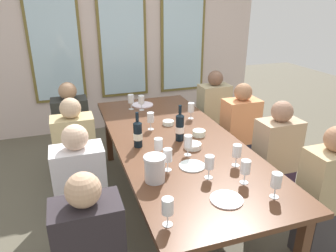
% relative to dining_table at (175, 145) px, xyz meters
% --- Properties ---
extents(ground_plane, '(12.00, 12.00, 0.00)m').
position_rel_dining_table_xyz_m(ground_plane, '(0.00, 0.00, -0.68)').
color(ground_plane, brown).
extents(back_wall_with_windows, '(4.28, 0.10, 2.90)m').
position_rel_dining_table_xyz_m(back_wall_with_windows, '(0.00, 2.34, 0.77)').
color(back_wall_with_windows, beige).
rests_on(back_wall_with_windows, ground).
extents(dining_table, '(1.08, 2.61, 0.74)m').
position_rel_dining_table_xyz_m(dining_table, '(0.00, 0.00, 0.00)').
color(dining_table, '#563320').
rests_on(dining_table, ground).
extents(white_plate_0, '(0.20, 0.20, 0.01)m').
position_rel_dining_table_xyz_m(white_plate_0, '(-0.05, -0.51, 0.07)').
color(white_plate_0, white).
rests_on(white_plate_0, dining_table).
extents(white_plate_1, '(0.21, 0.21, 0.01)m').
position_rel_dining_table_xyz_m(white_plate_1, '(-0.01, -0.98, 0.07)').
color(white_plate_1, white).
rests_on(white_plate_1, dining_table).
extents(white_plate_2, '(0.25, 0.25, 0.01)m').
position_rel_dining_table_xyz_m(white_plate_2, '(-0.04, 1.05, 0.07)').
color(white_plate_2, white).
rests_on(white_plate_2, dining_table).
extents(metal_pitcher, '(0.16, 0.16, 0.19)m').
position_rel_dining_table_xyz_m(metal_pitcher, '(-0.37, -0.61, 0.16)').
color(metal_pitcher, silver).
rests_on(metal_pitcher, dining_table).
extents(wine_bottle_0, '(0.08, 0.08, 0.31)m').
position_rel_dining_table_xyz_m(wine_bottle_0, '(-0.35, -0.04, 0.18)').
color(wine_bottle_0, black).
rests_on(wine_bottle_0, dining_table).
extents(wine_bottle_1, '(0.08, 0.08, 0.33)m').
position_rel_dining_table_xyz_m(wine_bottle_1, '(0.03, -0.03, 0.19)').
color(wine_bottle_1, black).
rests_on(wine_bottle_1, dining_table).
extents(tasting_bowl_0, '(0.15, 0.15, 0.04)m').
position_rel_dining_table_xyz_m(tasting_bowl_0, '(0.08, -0.22, 0.08)').
color(tasting_bowl_0, white).
rests_on(tasting_bowl_0, dining_table).
extents(tasting_bowl_1, '(0.11, 0.11, 0.04)m').
position_rel_dining_table_xyz_m(tasting_bowl_1, '(0.05, 0.36, 0.08)').
color(tasting_bowl_1, white).
rests_on(tasting_bowl_1, dining_table).
extents(tasting_bowl_2, '(0.12, 0.12, 0.05)m').
position_rel_dining_table_xyz_m(tasting_bowl_2, '(0.24, 0.01, 0.09)').
color(tasting_bowl_2, white).
rests_on(tasting_bowl_2, dining_table).
extents(wine_glass_0, '(0.07, 0.07, 0.17)m').
position_rel_dining_table_xyz_m(wine_glass_0, '(-0.15, 0.30, 0.18)').
color(wine_glass_0, white).
rests_on(wine_glass_0, dining_table).
extents(wine_glass_1, '(0.07, 0.07, 0.17)m').
position_rel_dining_table_xyz_m(wine_glass_1, '(0.27, -0.60, 0.18)').
color(wine_glass_1, white).
rests_on(wine_glass_1, dining_table).
extents(wine_glass_2, '(0.07, 0.07, 0.17)m').
position_rel_dining_table_xyz_m(wine_glass_2, '(-0.20, 0.95, 0.18)').
color(wine_glass_2, white).
rests_on(wine_glass_2, dining_table).
extents(wine_glass_3, '(0.07, 0.07, 0.17)m').
position_rel_dining_table_xyz_m(wine_glass_3, '(0.30, -1.05, 0.18)').
color(wine_glass_3, white).
rests_on(wine_glass_3, dining_table).
extents(wine_glass_4, '(0.07, 0.07, 0.17)m').
position_rel_dining_table_xyz_m(wine_glass_4, '(-0.24, -0.50, 0.18)').
color(wine_glass_4, white).
rests_on(wine_glass_4, dining_table).
extents(wine_glass_5, '(0.07, 0.07, 0.17)m').
position_rel_dining_table_xyz_m(wine_glass_5, '(-0.25, -0.30, 0.18)').
color(wine_glass_5, white).
rests_on(wine_glass_5, dining_table).
extents(wine_glass_6, '(0.07, 0.07, 0.17)m').
position_rel_dining_table_xyz_m(wine_glass_6, '(-0.01, -0.32, 0.18)').
color(wine_glass_6, white).
rests_on(wine_glass_6, dining_table).
extents(wine_glass_7, '(0.07, 0.07, 0.17)m').
position_rel_dining_table_xyz_m(wine_glass_7, '(-0.09, 0.88, 0.18)').
color(wine_glass_7, white).
rests_on(wine_glass_7, dining_table).
extents(wine_glass_8, '(0.07, 0.07, 0.17)m').
position_rel_dining_table_xyz_m(wine_glass_8, '(0.34, 0.45, 0.18)').
color(wine_glass_8, white).
rests_on(wine_glass_8, dining_table).
extents(wine_glass_9, '(0.07, 0.07, 0.17)m').
position_rel_dining_table_xyz_m(wine_glass_9, '(-0.44, -1.08, 0.18)').
color(wine_glass_9, white).
rests_on(wine_glass_9, dining_table).
extents(wine_glass_10, '(0.07, 0.07, 0.17)m').
position_rel_dining_table_xyz_m(wine_glass_10, '(0.00, -0.70, 0.18)').
color(wine_glass_10, white).
rests_on(wine_glass_10, dining_table).
extents(wine_glass_11, '(0.07, 0.07, 0.17)m').
position_rel_dining_table_xyz_m(wine_glass_11, '(0.21, -0.84, 0.18)').
color(wine_glass_11, white).
rests_on(wine_glass_11, dining_table).
extents(seated_person_0, '(0.38, 0.24, 1.11)m').
position_rel_dining_table_xyz_m(seated_person_0, '(-0.87, 0.96, -0.15)').
color(seated_person_0, '#34343D').
rests_on(seated_person_0, ground).
extents(seated_person_1, '(0.38, 0.24, 1.11)m').
position_rel_dining_table_xyz_m(seated_person_1, '(0.87, 0.97, -0.15)').
color(seated_person_1, '#28323A').
rests_on(seated_person_1, ground).
extents(seated_person_3, '(0.38, 0.24, 1.11)m').
position_rel_dining_table_xyz_m(seated_person_3, '(0.87, -0.93, -0.15)').
color(seated_person_3, '#3A3739').
rests_on(seated_person_3, ground).
extents(seated_person_4, '(0.38, 0.24, 1.11)m').
position_rel_dining_table_xyz_m(seated_person_4, '(-0.87, -0.31, -0.15)').
color(seated_person_4, '#242D39').
rests_on(seated_person_4, ground).
extents(seated_person_5, '(0.38, 0.24, 1.11)m').
position_rel_dining_table_xyz_m(seated_person_5, '(0.87, -0.32, -0.15)').
color(seated_person_5, '#372539').
rests_on(seated_person_5, ground).
extents(seated_person_6, '(0.38, 0.24, 1.11)m').
position_rel_dining_table_xyz_m(seated_person_6, '(-0.87, 0.37, -0.15)').
color(seated_person_6, '#2E3541').
rests_on(seated_person_6, ground).
extents(seated_person_7, '(0.38, 0.24, 1.11)m').
position_rel_dining_table_xyz_m(seated_person_7, '(0.87, 0.33, -0.15)').
color(seated_person_7, '#232533').
rests_on(seated_person_7, ground).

